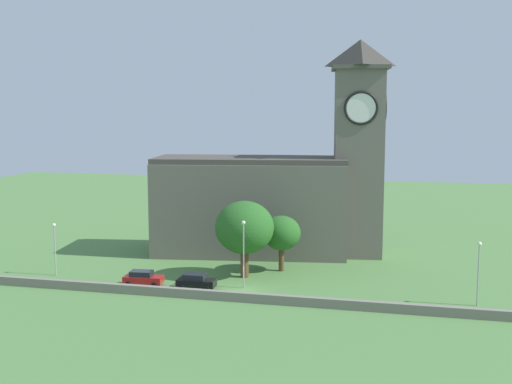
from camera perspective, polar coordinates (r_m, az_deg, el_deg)
ground_plane at (r=84.85m, az=1.42°, el=-6.05°), size 200.00×200.00×0.00m
church at (r=87.30m, az=1.86°, el=0.07°), size 32.25×14.41×28.88m
quay_barrier at (r=66.82m, az=-2.06°, el=-9.32°), size 58.93×0.70×0.98m
car_red at (r=73.63m, az=-10.08°, el=-7.57°), size 4.52×2.34×1.65m
car_black at (r=71.36m, az=-5.40°, el=-7.95°), size 4.31×2.24×1.71m
streetlamp_west_end at (r=79.64m, az=-17.57°, el=-4.13°), size 0.44×0.44×6.32m
streetlamp_west_mid at (r=70.43m, az=-1.12°, el=-4.65°), size 0.44×0.44×7.59m
streetlamp_central at (r=67.98m, az=19.29°, el=-6.00°), size 0.44×0.44×6.59m
tree_riverside_east at (r=78.02m, az=2.29°, el=-3.71°), size 4.69×4.69×6.86m
tree_riverside_west at (r=74.78m, az=-1.04°, el=-3.21°), size 6.92×6.92×9.11m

